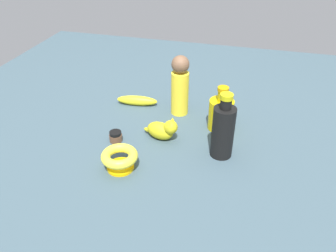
{
  "coord_description": "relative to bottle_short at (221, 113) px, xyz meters",
  "views": [
    {
      "loc": [
        -0.96,
        -0.25,
        0.7
      ],
      "look_at": [
        0.0,
        0.0,
        0.05
      ],
      "focal_mm": 36.03,
      "sensor_mm": 36.0,
      "label": 1
    }
  ],
  "objects": [
    {
      "name": "bottle_tall",
      "position": [
        -0.16,
        -0.02,
        0.03
      ],
      "size": [
        0.07,
        0.07,
        0.23
      ],
      "color": "black",
      "rests_on": "ground"
    },
    {
      "name": "bottle_short",
      "position": [
        0.0,
        0.0,
        0.0
      ],
      "size": [
        0.09,
        0.09,
        0.17
      ],
      "color": "#BEA60A",
      "rests_on": "ground"
    },
    {
      "name": "cat_figurine",
      "position": [
        -0.12,
        0.19,
        -0.02
      ],
      "size": [
        0.08,
        0.13,
        0.09
      ],
      "color": "gold",
      "rests_on": "ground"
    },
    {
      "name": "ground",
      "position": [
        -0.11,
        0.17,
        -0.06
      ],
      "size": [
        2.0,
        2.0,
        0.0
      ],
      "primitive_type": "plane",
      "color": "#384C56"
    },
    {
      "name": "person_figure_adult",
      "position": [
        0.07,
        0.17,
        0.06
      ],
      "size": [
        0.1,
        0.1,
        0.24
      ],
      "color": "yellow",
      "rests_on": "ground"
    },
    {
      "name": "nail_polish_jar",
      "position": [
        -0.18,
        0.34,
        -0.04
      ],
      "size": [
        0.05,
        0.05,
        0.04
      ],
      "color": "brown",
      "rests_on": "ground"
    },
    {
      "name": "banana",
      "position": [
        0.09,
        0.35,
        -0.04
      ],
      "size": [
        0.06,
        0.17,
        0.04
      ],
      "primitive_type": "ellipsoid",
      "rotation": [
        0.0,
        0.0,
        1.69
      ],
      "color": "yellow",
      "rests_on": "ground"
    },
    {
      "name": "bowl",
      "position": [
        -0.31,
        0.27,
        -0.02
      ],
      "size": [
        0.11,
        0.11,
        0.06
      ],
      "color": "#F9BD08",
      "rests_on": "ground"
    }
  ]
}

